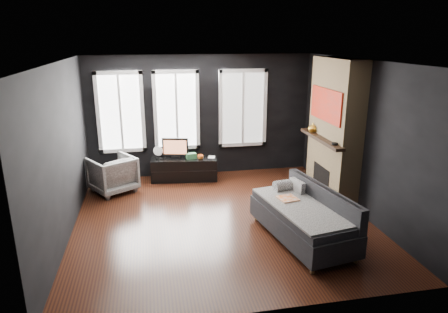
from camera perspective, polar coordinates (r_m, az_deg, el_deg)
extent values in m
plane|color=black|center=(7.08, -0.34, -8.90)|extent=(5.00, 5.00, 0.00)
plane|color=white|center=(6.39, -0.38, 13.46)|extent=(5.00, 5.00, 0.00)
cube|color=black|center=(9.02, -3.28, 5.79)|extent=(5.00, 0.02, 2.70)
cube|color=black|center=(6.64, -22.08, 0.51)|extent=(0.02, 5.00, 2.70)
cube|color=black|center=(7.47, 18.88, 2.56)|extent=(0.02, 5.00, 2.70)
cube|color=gray|center=(6.81, 10.40, -4.75)|extent=(0.16, 0.36, 0.35)
imported|color=white|center=(8.45, -15.66, -2.20)|extent=(1.07, 1.06, 0.82)
imported|color=orange|center=(8.70, -3.40, 0.01)|extent=(0.13, 0.11, 0.13)
imported|color=#AE9E8A|center=(8.82, -2.28, 0.49)|extent=(0.15, 0.05, 0.20)
cube|color=#367E4B|center=(8.77, -4.74, 0.08)|extent=(0.24, 0.18, 0.12)
imported|color=gold|center=(8.19, 12.54, 4.06)|extent=(0.21, 0.22, 0.18)
cylinder|color=black|center=(7.33, 15.54, 1.77)|extent=(0.15, 0.15, 0.04)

